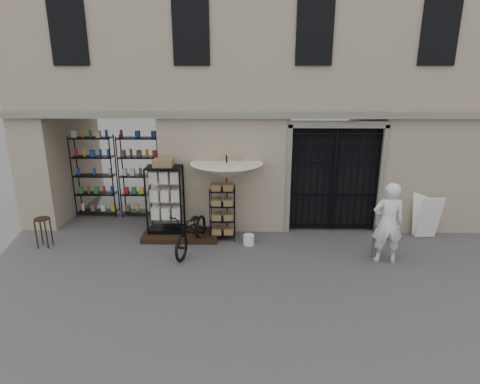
{
  "coord_description": "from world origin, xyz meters",
  "views": [
    {
      "loc": [
        -0.65,
        -8.43,
        4.37
      ],
      "look_at": [
        -0.8,
        1.4,
        1.35
      ],
      "focal_mm": 30.0,
      "sensor_mm": 36.0,
      "label": 1
    }
  ],
  "objects_px": {
    "display_cabinet": "(166,203)",
    "steel_bollard": "(375,242)",
    "shopkeeper": "(384,261)",
    "white_bucket": "(249,240)",
    "market_umbrella": "(227,166)",
    "bicycle": "(193,249)",
    "easel_sign": "(426,215)",
    "wire_rack": "(223,214)",
    "wooden_stool": "(44,232)"
  },
  "relations": [
    {
      "from": "wire_rack",
      "to": "bicycle",
      "type": "height_order",
      "value": "wire_rack"
    },
    {
      "from": "bicycle",
      "to": "market_umbrella",
      "type": "bearing_deg",
      "value": 61.16
    },
    {
      "from": "wooden_stool",
      "to": "wire_rack",
      "type": "bearing_deg",
      "value": 7.2
    },
    {
      "from": "white_bucket",
      "to": "steel_bollard",
      "type": "relative_size",
      "value": 0.35
    },
    {
      "from": "market_umbrella",
      "to": "wooden_stool",
      "type": "relative_size",
      "value": 3.49
    },
    {
      "from": "white_bucket",
      "to": "bicycle",
      "type": "distance_m",
      "value": 1.46
    },
    {
      "from": "steel_bollard",
      "to": "display_cabinet",
      "type": "bearing_deg",
      "value": 167.07
    },
    {
      "from": "wire_rack",
      "to": "easel_sign",
      "type": "relative_size",
      "value": 1.22
    },
    {
      "from": "white_bucket",
      "to": "easel_sign",
      "type": "relative_size",
      "value": 0.24
    },
    {
      "from": "white_bucket",
      "to": "easel_sign",
      "type": "xyz_separation_m",
      "value": [
        4.77,
        0.6,
        0.48
      ]
    },
    {
      "from": "wire_rack",
      "to": "shopkeeper",
      "type": "relative_size",
      "value": 0.75
    },
    {
      "from": "display_cabinet",
      "to": "wooden_stool",
      "type": "relative_size",
      "value": 2.52
    },
    {
      "from": "shopkeeper",
      "to": "display_cabinet",
      "type": "bearing_deg",
      "value": -11.36
    },
    {
      "from": "wire_rack",
      "to": "steel_bollard",
      "type": "bearing_deg",
      "value": -13.5
    },
    {
      "from": "white_bucket",
      "to": "bicycle",
      "type": "xyz_separation_m",
      "value": [
        -1.42,
        -0.31,
        -0.14
      ]
    },
    {
      "from": "steel_bollard",
      "to": "easel_sign",
      "type": "distance_m",
      "value": 2.15
    },
    {
      "from": "market_umbrella",
      "to": "bicycle",
      "type": "bearing_deg",
      "value": -132.57
    },
    {
      "from": "wire_rack",
      "to": "market_umbrella",
      "type": "distance_m",
      "value": 1.26
    },
    {
      "from": "wooden_stool",
      "to": "steel_bollard",
      "type": "relative_size",
      "value": 0.97
    },
    {
      "from": "shopkeeper",
      "to": "market_umbrella",
      "type": "bearing_deg",
      "value": -18.11
    },
    {
      "from": "shopkeeper",
      "to": "white_bucket",
      "type": "bearing_deg",
      "value": -12.02
    },
    {
      "from": "display_cabinet",
      "to": "market_umbrella",
      "type": "bearing_deg",
      "value": 0.38
    },
    {
      "from": "steel_bollard",
      "to": "market_umbrella",
      "type": "bearing_deg",
      "value": 160.59
    },
    {
      "from": "display_cabinet",
      "to": "steel_bollard",
      "type": "distance_m",
      "value": 5.43
    },
    {
      "from": "bicycle",
      "to": "wooden_stool",
      "type": "distance_m",
      "value": 3.84
    },
    {
      "from": "wire_rack",
      "to": "wooden_stool",
      "type": "bearing_deg",
      "value": -170.34
    },
    {
      "from": "bicycle",
      "to": "easel_sign",
      "type": "bearing_deg",
      "value": 22.09
    },
    {
      "from": "wooden_stool",
      "to": "shopkeeper",
      "type": "height_order",
      "value": "wooden_stool"
    },
    {
      "from": "market_umbrella",
      "to": "wooden_stool",
      "type": "distance_m",
      "value": 4.96
    },
    {
      "from": "steel_bollard",
      "to": "wooden_stool",
      "type": "bearing_deg",
      "value": 176.59
    },
    {
      "from": "display_cabinet",
      "to": "easel_sign",
      "type": "height_order",
      "value": "display_cabinet"
    },
    {
      "from": "display_cabinet",
      "to": "bicycle",
      "type": "height_order",
      "value": "display_cabinet"
    },
    {
      "from": "steel_bollard",
      "to": "shopkeeper",
      "type": "xyz_separation_m",
      "value": [
        0.17,
        -0.21,
        -0.4
      ]
    },
    {
      "from": "wire_rack",
      "to": "white_bucket",
      "type": "relative_size",
      "value": 5.1
    },
    {
      "from": "display_cabinet",
      "to": "bicycle",
      "type": "bearing_deg",
      "value": -48.69
    },
    {
      "from": "market_umbrella",
      "to": "wooden_stool",
      "type": "xyz_separation_m",
      "value": [
        -4.65,
        -0.78,
        -1.53
      ]
    },
    {
      "from": "wire_rack",
      "to": "white_bucket",
      "type": "xyz_separation_m",
      "value": [
        0.69,
        -0.4,
        -0.57
      ]
    },
    {
      "from": "wooden_stool",
      "to": "easel_sign",
      "type": "bearing_deg",
      "value": 4.43
    },
    {
      "from": "display_cabinet",
      "to": "white_bucket",
      "type": "bearing_deg",
      "value": -15.59
    },
    {
      "from": "white_bucket",
      "to": "easel_sign",
      "type": "distance_m",
      "value": 4.83
    },
    {
      "from": "wire_rack",
      "to": "wooden_stool",
      "type": "height_order",
      "value": "wire_rack"
    },
    {
      "from": "bicycle",
      "to": "shopkeeper",
      "type": "distance_m",
      "value": 4.67
    },
    {
      "from": "display_cabinet",
      "to": "steel_bollard",
      "type": "xyz_separation_m",
      "value": [
        5.27,
        -1.21,
        -0.56
      ]
    },
    {
      "from": "market_umbrella",
      "to": "bicycle",
      "type": "xyz_separation_m",
      "value": [
        -0.84,
        -0.92,
        -1.94
      ]
    },
    {
      "from": "market_umbrella",
      "to": "shopkeeper",
      "type": "relative_size",
      "value": 1.39
    },
    {
      "from": "display_cabinet",
      "to": "wire_rack",
      "type": "relative_size",
      "value": 1.35
    },
    {
      "from": "display_cabinet",
      "to": "market_umbrella",
      "type": "height_order",
      "value": "market_umbrella"
    },
    {
      "from": "market_umbrella",
      "to": "easel_sign",
      "type": "distance_m",
      "value": 5.51
    },
    {
      "from": "wire_rack",
      "to": "bicycle",
      "type": "bearing_deg",
      "value": -133.49
    },
    {
      "from": "wire_rack",
      "to": "bicycle",
      "type": "relative_size",
      "value": 0.73
    }
  ]
}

